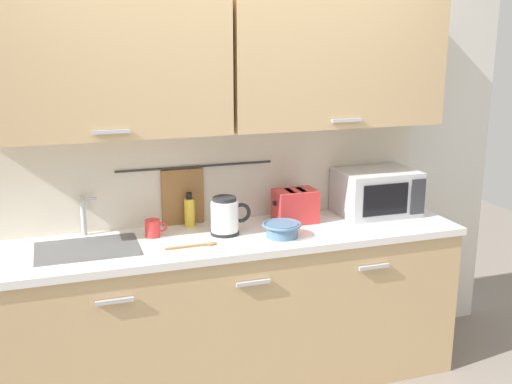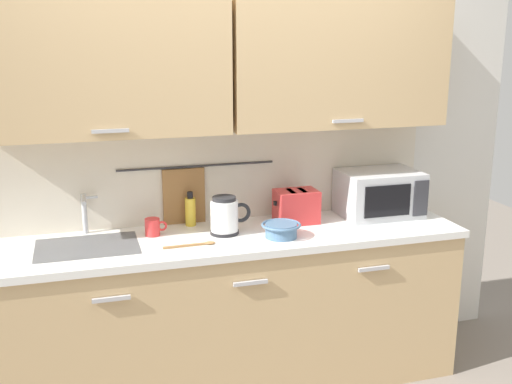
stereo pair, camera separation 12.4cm
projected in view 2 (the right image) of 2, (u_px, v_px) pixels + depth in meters
The scene contains 10 objects.
counter_unit at pixel (234, 309), 3.47m from camera, with size 2.53×0.64×0.90m.
back_wall_assembly at pixel (223, 115), 3.42m from camera, with size 3.70×0.41×2.50m.
sink_faucet at pixel (85, 209), 3.32m from camera, with size 0.09×0.17×0.22m.
microwave at pixel (379, 193), 3.68m from camera, with size 0.46×0.35×0.27m.
electric_kettle at pixel (225, 216), 3.35m from camera, with size 0.23×0.16×0.21m.
dish_soap_bottle at pixel (190, 211), 3.50m from camera, with size 0.06×0.06×0.20m.
mug_near_sink at pixel (153, 227), 3.33m from camera, with size 0.12×0.08×0.09m.
mixing_bowl at pixel (281, 229), 3.30m from camera, with size 0.21×0.21×0.08m.
toaster at pixel (296, 206), 3.55m from camera, with size 0.26×0.17×0.19m.
wooden_spoon at pixel (196, 244), 3.18m from camera, with size 0.28×0.04×0.01m.
Camera 2 is at (-0.80, -2.80, 1.96)m, focal length 43.34 mm.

